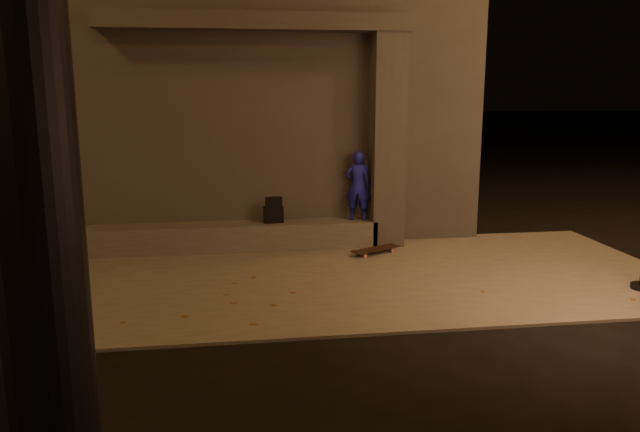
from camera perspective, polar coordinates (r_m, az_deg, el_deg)
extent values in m
plane|color=black|center=(7.26, 0.08, -10.61)|extent=(120.00, 120.00, 0.00)
cube|color=#615C55|center=(9.12, -1.78, -5.75)|extent=(11.00, 4.40, 0.04)
cube|color=#3B3836|center=(13.14, -8.58, 10.93)|extent=(9.00, 5.00, 5.20)
cube|color=#4B4844|center=(10.70, -10.89, -1.95)|extent=(6.00, 0.55, 0.45)
cube|color=#3B3836|center=(10.77, 6.15, 6.78)|extent=(0.55, 0.55, 3.60)
cube|color=#3B3836|center=(10.50, -5.94, 17.26)|extent=(5.00, 0.70, 0.28)
imported|color=#161994|center=(10.75, 3.48, 2.81)|extent=(0.51, 0.41, 1.21)
cube|color=black|center=(10.64, -4.27, 0.13)|extent=(0.33, 0.22, 0.27)
cube|color=black|center=(10.59, -4.29, 1.35)|extent=(0.29, 0.04, 0.19)
cube|color=black|center=(10.37, 5.12, -3.01)|extent=(0.89, 0.60, 0.02)
cylinder|color=#A86443|center=(10.63, 6.03, -2.98)|extent=(0.07, 0.06, 0.06)
cylinder|color=#A86443|center=(10.51, 6.64, -3.17)|extent=(0.07, 0.06, 0.06)
cylinder|color=#A86443|center=(10.27, 3.55, -3.47)|extent=(0.07, 0.06, 0.06)
cylinder|color=#A86443|center=(10.14, 4.15, -3.67)|extent=(0.07, 0.06, 0.06)
cube|color=#99999E|center=(10.56, 6.34, -2.87)|extent=(0.13, 0.19, 0.02)
cube|color=#99999E|center=(10.19, 3.85, -3.37)|extent=(0.13, 0.19, 0.02)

